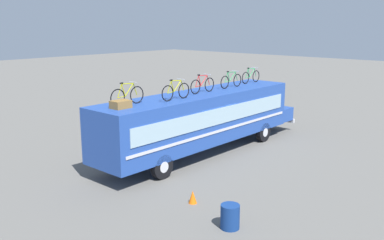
# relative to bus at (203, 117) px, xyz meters

# --- Properties ---
(ground_plane) EXTENTS (120.00, 120.00, 0.00)m
(ground_plane) POSITION_rel_bus_xyz_m (-0.21, 0.00, -1.78)
(ground_plane) COLOR #605E59
(bus) EXTENTS (13.12, 2.52, 3.00)m
(bus) POSITION_rel_bus_xyz_m (0.00, 0.00, 0.00)
(bus) COLOR #23479E
(bus) RESTS_ON ground
(luggage_bag_1) EXTENTS (0.73, 0.55, 0.31)m
(luggage_bag_1) POSITION_rel_bus_xyz_m (-5.07, -0.12, 1.37)
(luggage_bag_1) COLOR olive
(luggage_bag_1) RESTS_ON bus
(rooftop_bicycle_1) EXTENTS (1.72, 0.44, 0.95)m
(rooftop_bicycle_1) POSITION_rel_bus_xyz_m (-4.47, 0.19, 1.61)
(rooftop_bicycle_1) COLOR black
(rooftop_bicycle_1) RESTS_ON bus
(rooftop_bicycle_2) EXTENTS (1.70, 0.44, 0.91)m
(rooftop_bicycle_2) POSITION_rel_bus_xyz_m (-2.29, -0.41, 1.60)
(rooftop_bicycle_2) COLOR black
(rooftop_bicycle_2) RESTS_ON bus
(rooftop_bicycle_3) EXTENTS (1.70, 0.44, 0.91)m
(rooftop_bicycle_3) POSITION_rel_bus_xyz_m (-0.08, -0.05, 1.60)
(rooftop_bicycle_3) COLOR black
(rooftop_bicycle_3) RESTS_ON bus
(rooftop_bicycle_4) EXTENTS (1.73, 0.44, 0.88)m
(rooftop_bicycle_4) POSITION_rel_bus_xyz_m (2.17, -0.06, 1.59)
(rooftop_bicycle_4) COLOR black
(rooftop_bicycle_4) RESTS_ON bus
(rooftop_bicycle_5) EXTENTS (1.67, 0.44, 0.87)m
(rooftop_bicycle_5) POSITION_rel_bus_xyz_m (4.32, 0.20, 1.58)
(rooftop_bicycle_5) COLOR black
(rooftop_bicycle_5) RESTS_ON bus
(trash_bin) EXTENTS (0.60, 0.60, 0.77)m
(trash_bin) POSITION_rel_bus_xyz_m (-5.49, -5.79, -1.40)
(trash_bin) COLOR navy
(trash_bin) RESTS_ON ground
(traffic_cone) EXTENTS (0.30, 0.30, 0.47)m
(traffic_cone) POSITION_rel_bus_xyz_m (-4.84, -3.66, -1.55)
(traffic_cone) COLOR orange
(traffic_cone) RESTS_ON ground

